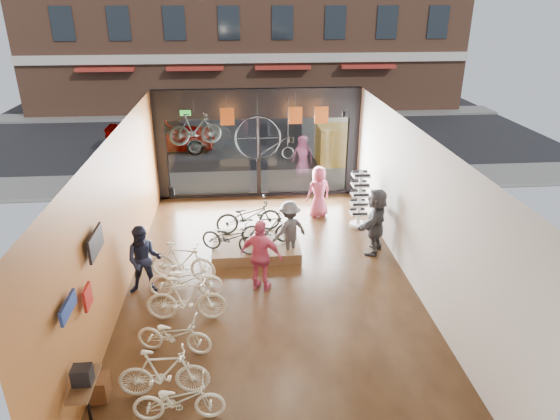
{
  "coord_description": "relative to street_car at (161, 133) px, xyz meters",
  "views": [
    {
      "loc": [
        -0.67,
        -10.73,
        6.64
      ],
      "look_at": [
        0.36,
        1.4,
        1.38
      ],
      "focal_mm": 32.0,
      "sensor_mm": 36.0,
      "label": 1
    }
  ],
  "objects": [
    {
      "name": "display_platform",
      "position": [
        3.91,
        -10.28,
        -0.68
      ],
      "size": [
        2.4,
        1.8,
        0.3
      ],
      "primitive_type": "cube",
      "color": "#50301C",
      "rests_on": "ground_plane"
    },
    {
      "name": "customer_2",
      "position": [
        3.97,
        -12.25,
        0.09
      ],
      "size": [
        1.16,
        0.86,
        1.83
      ],
      "primitive_type": "imported",
      "rotation": [
        0.0,
        0.0,
        2.71
      ],
      "color": "#CC4C72",
      "rests_on": "ground_plane"
    },
    {
      "name": "ground_plane",
      "position": [
        4.2,
        -12.0,
        -0.85
      ],
      "size": [
        7.0,
        12.0,
        0.04
      ],
      "primitive_type": "cube",
      "color": "black",
      "rests_on": "ground"
    },
    {
      "name": "display_bike_mid",
      "position": [
        4.26,
        -10.42,
        -0.08
      ],
      "size": [
        1.52,
        0.49,
        0.91
      ],
      "primitive_type": "imported",
      "rotation": [
        0.0,
        0.0,
        1.61
      ],
      "color": "black",
      "rests_on": "display_platform"
    },
    {
      "name": "box_truck",
      "position": [
        7.78,
        -1.0,
        0.38
      ],
      "size": [
        2.04,
        6.13,
        2.41
      ],
      "primitive_type": null,
      "color": "silver",
      "rests_on": "street_road"
    },
    {
      "name": "sidewalk_near",
      "position": [
        4.2,
        -4.8,
        -0.77
      ],
      "size": [
        30.0,
        2.4,
        0.12
      ],
      "primitive_type": "cube",
      "color": "slate",
      "rests_on": "ground"
    },
    {
      "name": "wall_right",
      "position": [
        7.72,
        -12.0,
        1.07
      ],
      "size": [
        0.04,
        12.0,
        3.8
      ],
      "primitive_type": "cube",
      "color": "beige",
      "rests_on": "ground"
    },
    {
      "name": "wall_back",
      "position": [
        4.2,
        -18.02,
        1.07
      ],
      "size": [
        7.0,
        0.04,
        3.8
      ],
      "primitive_type": "cube",
      "color": "beige",
      "rests_on": "ground"
    },
    {
      "name": "storefront",
      "position": [
        4.2,
        -6.0,
        1.07
      ],
      "size": [
        7.0,
        0.26,
        3.8
      ],
      "primitive_type": null,
      "color": "black",
      "rests_on": "ground"
    },
    {
      "name": "hung_bike",
      "position": [
        2.23,
        -7.8,
        2.09
      ],
      "size": [
        1.64,
        0.81,
        0.95
      ],
      "primitive_type": "imported",
      "rotation": [
        0.0,
        0.0,
        1.81
      ],
      "color": "black",
      "rests_on": "ceiling"
    },
    {
      "name": "wall_merch",
      "position": [
        0.82,
        -15.5,
        0.47
      ],
      "size": [
        0.4,
        2.4,
        2.6
      ],
      "primitive_type": null,
      "color": "navy",
      "rests_on": "wall_left"
    },
    {
      "name": "display_bike_right",
      "position": [
        3.74,
        -9.62,
        -0.04
      ],
      "size": [
        1.96,
        0.93,
        0.99
      ],
      "primitive_type": "imported",
      "rotation": [
        0.0,
        0.0,
        1.72
      ],
      "color": "black",
      "rests_on": "display_platform"
    },
    {
      "name": "jersey_mid",
      "position": [
        5.38,
        -6.8,
        2.22
      ],
      "size": [
        0.45,
        0.03,
        0.55
      ],
      "primitive_type": "cube",
      "color": "#CC5919",
      "rests_on": "ceiling"
    },
    {
      "name": "customer_4",
      "position": [
        6.03,
        -8.0,
        0.01
      ],
      "size": [
        0.95,
        0.78,
        1.67
      ],
      "primitive_type": "imported",
      "rotation": [
        0.0,
        0.0,
        3.48
      ],
      "color": "#CC4C72",
      "rests_on": "ground_plane"
    },
    {
      "name": "display_bike_left",
      "position": [
        3.2,
        -10.81,
        -0.11
      ],
      "size": [
        1.69,
        1.13,
        0.84
      ],
      "primitive_type": "imported",
      "rotation": [
        0.0,
        0.0,
        1.18
      ],
      "color": "black",
      "rests_on": "display_platform"
    },
    {
      "name": "penny_farthing",
      "position": [
        4.42,
        -7.64,
        1.67
      ],
      "size": [
        1.78,
        0.06,
        1.43
      ],
      "primitive_type": null,
      "color": "black",
      "rests_on": "ceiling"
    },
    {
      "name": "exit_sign",
      "position": [
        1.8,
        -6.12,
        2.22
      ],
      "size": [
        0.35,
        0.06,
        0.18
      ],
      "primitive_type": "cube",
      "color": "#198C26",
      "rests_on": "storefront"
    },
    {
      "name": "customer_5",
      "position": [
        7.2,
        -10.57,
        0.11
      ],
      "size": [
        1.35,
        1.79,
        1.88
      ],
      "primitive_type": "imported",
      "rotation": [
        0.0,
        0.0,
        4.2
      ],
      "color": "#3F3F44",
      "rests_on": "ground_plane"
    },
    {
      "name": "floor_bike_1",
      "position": [
        2.06,
        -15.62,
        -0.34
      ],
      "size": [
        1.64,
        0.48,
        0.98
      ],
      "primitive_type": "imported",
      "rotation": [
        0.0,
        0.0,
        1.56
      ],
      "color": "#EBE9CB",
      "rests_on": "ground_plane"
    },
    {
      "name": "jersey_left",
      "position": [
        3.19,
        -6.8,
        2.22
      ],
      "size": [
        0.45,
        0.03,
        0.55
      ],
      "primitive_type": "cube",
      "color": "#CC5919",
      "rests_on": "ceiling"
    },
    {
      "name": "ceiling",
      "position": [
        4.2,
        -12.0,
        2.99
      ],
      "size": [
        7.0,
        12.0,
        0.04
      ],
      "primitive_type": "cube",
      "color": "black",
      "rests_on": "ground"
    },
    {
      "name": "customer_3",
      "position": [
        4.81,
        -10.68,
        -0.01
      ],
      "size": [
        1.22,
        1.03,
        1.63
      ],
      "primitive_type": "imported",
      "rotation": [
        0.0,
        0.0,
        3.63
      ],
      "color": "#3F3F44",
      "rests_on": "ground_plane"
    },
    {
      "name": "street_road",
      "position": [
        4.2,
        3.0,
        -0.84
      ],
      "size": [
        30.0,
        18.0,
        0.02
      ],
      "primitive_type": "cube",
      "color": "black",
      "rests_on": "ground"
    },
    {
      "name": "jersey_right",
      "position": [
        6.24,
        -6.8,
        2.22
      ],
      "size": [
        0.45,
        0.03,
        0.55
      ],
      "primitive_type": "cube",
      "color": "#CC5919",
      "rests_on": "ceiling"
    },
    {
      "name": "customer_1",
      "position": [
        1.2,
        -12.13,
        0.03
      ],
      "size": [
        0.87,
        0.69,
        1.73
      ],
      "primitive_type": "imported",
      "rotation": [
        0.0,
        0.0,
        0.04
      ],
      "color": "#161C33",
      "rests_on": "ground_plane"
    },
    {
      "name": "street_car",
      "position": [
        0.0,
        0.0,
        0.0
      ],
      "size": [
        4.88,
        1.96,
        1.66
      ],
      "primitive_type": "imported",
      "rotation": [
        0.0,
        0.0,
        1.57
      ],
      "color": "gray",
      "rests_on": "street_road"
    },
    {
      "name": "wall_left",
      "position": [
        0.68,
        -12.0,
        1.07
      ],
      "size": [
        0.04,
        12.0,
        3.8
      ],
      "primitive_type": "cube",
      "color": "#A75327",
      "rests_on": "ground"
    },
    {
      "name": "floor_bike_0",
      "position": [
        2.38,
        -16.21,
        -0.42
      ],
      "size": [
        1.56,
        0.57,
        0.82
      ],
      "primitive_type": "imported",
      "rotation": [
        0.0,
        0.0,
        1.56
      ],
      "color": "#EBE9CB",
      "rests_on": "ground_plane"
    },
    {
      "name": "floor_bike_2",
      "position": [
        2.11,
        -14.44,
        -0.42
      ],
      "size": [
        1.63,
        0.88,
        0.81
      ],
      "primitive_type": "imported",
      "rotation": [
        0.0,
        0.0,
        1.34
      ],
      "color": "#EBE9CB",
      "rests_on": "ground_plane"
    },
    {
      "name": "sidewalk_far",
      "position": [
        4.2,
        7.0,
        -0.77
      ],
      "size": [
        30.0,
        2.0,
        0.12
      ],
      "primitive_type": "cube",
      "color": "slate",
      "rests_on": "ground"
    },
    {
      "name": "floor_bike_3",
      "position": [
        2.27,
        -13.36,
        -0.3
      ],
      "size": [
        1.8,
        0.61,
        1.07
      ],
      "primitive_type": "imported",
      "rotation": [
        0.0,
        0.0,
        1.51
      ],
      "color": "#EBE9CB",
      "rests_on": "ground_plane"
    },
    {
      "name": "floor_bike_4",
      "position": [
        2.17,
        -12.45,
        -0.37
      ],
      "size": [
        1.82,
        0.76,
        0.93
      ],
      "primitive_type": "imported",
      "rotation": [
        0.0,
        0.0,
        1.49
      ],
      "color": "#EBE9CB",
      "rests_on": "ground_plane"
    },
    {
      "name": "sunglasses_rack",
      "position": [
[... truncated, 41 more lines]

